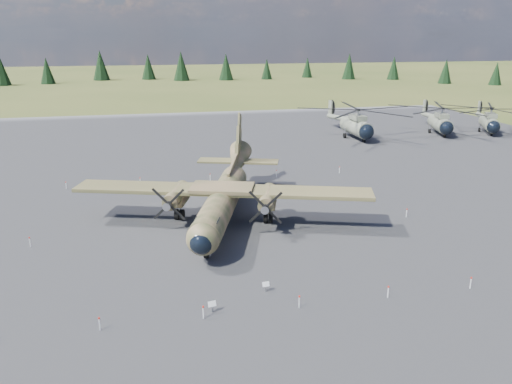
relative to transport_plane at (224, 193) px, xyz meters
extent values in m
plane|color=brown|center=(0.26, -3.00, -2.52)|extent=(500.00, 500.00, 0.00)
cube|color=slate|center=(0.26, 7.00, -2.52)|extent=(120.00, 120.00, 0.04)
cylinder|color=#3A4324|center=(-0.43, -1.35, -0.42)|extent=(7.41, 16.43, 2.56)
sphere|color=#3A4324|center=(-2.91, -9.18, -0.42)|extent=(3.15, 3.15, 2.50)
sphere|color=black|center=(-3.07, -9.66, -0.46)|extent=(2.31, 2.31, 1.84)
cube|color=black|center=(-2.47, -7.79, 0.27)|extent=(2.18, 1.94, 0.50)
cone|color=#3A4324|center=(2.83, 8.92, 0.54)|extent=(4.29, 6.74, 3.84)
cube|color=#AAACAF|center=(-0.15, -0.48, -1.47)|extent=(3.31, 5.75, 0.46)
cube|color=#2E331B|center=(-0.29, -0.91, 0.63)|extent=(26.17, 10.97, 0.32)
cube|color=#3A4324|center=(-0.29, -0.91, 0.83)|extent=(6.21, 4.79, 0.32)
cylinder|color=#3A4324|center=(-4.29, 0.07, 0.13)|extent=(2.74, 4.94, 1.37)
cube|color=#3A4324|center=(-4.07, 0.77, -0.47)|extent=(2.24, 3.37, 0.73)
cone|color=gray|center=(-5.19, -2.76, 0.13)|extent=(0.91, 0.99, 0.69)
cylinder|color=black|center=(-4.07, 0.77, -2.02)|extent=(1.07, 1.20, 1.00)
cylinder|color=#3A4324|center=(3.54, -2.42, 0.13)|extent=(2.74, 4.94, 1.37)
cube|color=#3A4324|center=(3.76, -1.72, -0.47)|extent=(2.24, 3.37, 0.73)
cone|color=gray|center=(2.65, -5.24, 0.13)|extent=(0.91, 0.99, 0.69)
cylinder|color=black|center=(3.76, -1.72, -2.02)|extent=(1.07, 1.20, 1.00)
cube|color=#3A4324|center=(1.78, 5.61, 1.09)|extent=(2.33, 6.65, 1.53)
cube|color=#2E331B|center=(2.97, 9.36, 0.58)|extent=(8.96, 4.57, 0.20)
cylinder|color=gray|center=(-2.58, -8.13, -1.35)|extent=(0.16, 0.16, 0.82)
cylinder|color=black|center=(-2.58, -8.13, -2.02)|extent=(0.56, 0.91, 0.85)
cylinder|color=gray|center=(26.47, 32.28, -0.60)|extent=(2.79, 7.55, 2.60)
sphere|color=black|center=(26.57, 28.54, -0.65)|extent=(2.45, 2.45, 2.39)
sphere|color=gray|center=(26.38, 36.02, -0.60)|extent=(2.45, 2.45, 2.39)
cube|color=gray|center=(26.48, 31.86, 1.07)|extent=(1.85, 3.37, 0.78)
cylinder|color=gray|center=(26.48, 31.86, 1.85)|extent=(0.38, 0.38, 1.04)
cylinder|color=gray|center=(26.28, 39.92, -0.23)|extent=(1.10, 8.90, 1.49)
cube|color=gray|center=(26.18, 43.81, 1.07)|extent=(0.27, 1.46, 2.50)
cylinder|color=black|center=(26.54, 43.82, 1.07)|extent=(0.13, 2.70, 2.70)
cylinder|color=black|center=(26.55, 29.16, -2.10)|extent=(0.31, 0.71, 0.71)
cylinder|color=black|center=(25.04, 33.49, -2.10)|extent=(0.33, 0.84, 0.83)
cylinder|color=gray|center=(25.04, 33.49, -1.56)|extent=(0.15, 0.15, 1.51)
cylinder|color=black|center=(27.84, 33.56, -2.10)|extent=(0.33, 0.84, 0.83)
cylinder|color=gray|center=(27.84, 33.56, -1.56)|extent=(0.15, 0.15, 1.51)
cylinder|color=gray|center=(41.91, 32.85, -0.72)|extent=(4.20, 7.40, 2.43)
sphere|color=black|center=(40.99, 29.47, -0.77)|extent=(2.75, 2.75, 2.24)
sphere|color=gray|center=(42.84, 36.23, -0.72)|extent=(2.75, 2.75, 2.24)
cube|color=gray|center=(41.81, 32.47, 0.84)|extent=(2.42, 3.44, 0.73)
cylinder|color=gray|center=(41.81, 32.47, 1.57)|extent=(0.43, 0.43, 0.97)
cylinder|color=gray|center=(43.81, 39.75, -0.38)|extent=(2.99, 8.23, 1.39)
cube|color=gray|center=(44.77, 43.27, 0.84)|extent=(0.57, 1.37, 2.34)
cylinder|color=black|center=(45.10, 43.18, 0.84)|extent=(0.73, 2.46, 2.53)
cylinder|color=black|center=(41.14, 30.03, -2.13)|extent=(0.44, 0.71, 0.66)
cylinder|color=black|center=(40.96, 34.32, -2.13)|extent=(0.49, 0.83, 0.78)
cylinder|color=gray|center=(40.96, 34.32, -1.62)|extent=(0.17, 0.17, 1.41)
cylinder|color=black|center=(43.49, 33.63, -2.13)|extent=(0.49, 0.83, 0.78)
cylinder|color=gray|center=(43.49, 33.63, -1.62)|extent=(0.17, 0.17, 1.41)
cylinder|color=gray|center=(50.82, 32.14, -0.82)|extent=(4.87, 6.97, 2.30)
sphere|color=black|center=(49.43, 29.14, -0.87)|extent=(2.81, 2.81, 2.11)
sphere|color=gray|center=(52.22, 35.14, -0.82)|extent=(2.81, 2.81, 2.11)
cube|color=gray|center=(50.67, 31.81, 0.65)|extent=(2.65, 3.32, 0.69)
cylinder|color=gray|center=(50.67, 31.81, 1.34)|extent=(0.44, 0.44, 0.92)
cylinder|color=gray|center=(53.67, 38.26, -0.50)|extent=(4.00, 7.44, 1.31)
cube|color=gray|center=(55.12, 41.39, 0.65)|extent=(0.73, 1.25, 2.20)
cylinder|color=black|center=(55.41, 41.25, 0.65)|extent=(1.06, 2.19, 2.39)
cylinder|color=black|center=(49.66, 29.64, -2.15)|extent=(0.50, 0.67, 0.62)
cylinder|color=black|center=(50.16, 33.66, -2.15)|extent=(0.56, 0.78, 0.73)
cylinder|color=gray|center=(50.16, 33.66, -1.67)|extent=(0.17, 0.17, 1.33)
cylinder|color=black|center=(52.41, 32.62, -2.15)|extent=(0.56, 0.78, 0.73)
cylinder|color=gray|center=(52.41, 32.62, -1.67)|extent=(0.17, 0.17, 1.33)
cube|color=gray|center=(-3.14, -15.86, -2.21)|extent=(0.10, 0.10, 0.61)
cube|color=white|center=(-3.14, -15.92, -1.92)|extent=(0.52, 0.30, 0.34)
cube|color=gray|center=(0.68, -14.03, -2.23)|extent=(0.09, 0.09, 0.58)
cube|color=white|center=(0.68, -14.08, -1.95)|extent=(0.48, 0.23, 0.33)
cylinder|color=white|center=(-9.74, -16.50, -2.12)|extent=(0.07, 0.07, 0.80)
cylinder|color=red|center=(-9.74, -16.50, -1.72)|extent=(0.12, 0.12, 0.10)
cylinder|color=white|center=(-3.74, -16.50, -2.12)|extent=(0.07, 0.07, 0.80)
cylinder|color=red|center=(-3.74, -16.50, -1.72)|extent=(0.12, 0.12, 0.10)
cylinder|color=white|center=(2.26, -16.50, -2.12)|extent=(0.07, 0.07, 0.80)
cylinder|color=red|center=(2.26, -16.50, -1.72)|extent=(0.12, 0.12, 0.10)
cylinder|color=white|center=(8.26, -16.50, -2.12)|extent=(0.07, 0.07, 0.80)
cylinder|color=red|center=(8.26, -16.50, -1.72)|extent=(0.12, 0.12, 0.10)
cylinder|color=white|center=(14.26, -16.50, -2.12)|extent=(0.07, 0.07, 0.80)
cylinder|color=red|center=(14.26, -16.50, -1.72)|extent=(0.12, 0.12, 0.10)
cylinder|color=white|center=(-15.74, 13.00, -2.12)|extent=(0.07, 0.07, 0.80)
cylinder|color=red|center=(-15.74, 13.00, -1.72)|extent=(0.12, 0.12, 0.10)
cylinder|color=white|center=(-7.74, 13.00, -2.12)|extent=(0.07, 0.07, 0.80)
cylinder|color=red|center=(-7.74, 13.00, -1.72)|extent=(0.12, 0.12, 0.10)
cylinder|color=white|center=(0.26, 13.00, -2.12)|extent=(0.07, 0.07, 0.80)
cylinder|color=red|center=(0.26, 13.00, -1.72)|extent=(0.12, 0.12, 0.10)
cylinder|color=white|center=(8.26, 13.00, -2.12)|extent=(0.07, 0.07, 0.80)
cylinder|color=red|center=(8.26, 13.00, -1.72)|extent=(0.12, 0.12, 0.10)
cylinder|color=white|center=(16.26, 13.00, -2.12)|extent=(0.07, 0.07, 0.80)
cylinder|color=red|center=(16.26, 13.00, -1.72)|extent=(0.12, 0.12, 0.10)
cylinder|color=white|center=(-16.24, -3.00, -2.12)|extent=(0.07, 0.07, 0.80)
cylinder|color=red|center=(-16.24, -3.00, -1.72)|extent=(0.12, 0.12, 0.10)
cylinder|color=white|center=(16.76, -3.00, -2.12)|extent=(0.07, 0.07, 0.80)
cylinder|color=red|center=(16.76, -3.00, -1.72)|extent=(0.12, 0.12, 0.10)
cone|color=black|center=(108.26, 108.01, 1.23)|extent=(4.20, 4.20, 7.51)
cone|color=black|center=(94.68, 116.46, 1.60)|extent=(4.62, 4.62, 8.24)
cone|color=black|center=(84.53, 134.94, 1.73)|extent=(4.76, 4.76, 8.49)
cone|color=black|center=(68.77, 140.16, 2.29)|extent=(5.38, 5.38, 9.61)
cone|color=black|center=(55.63, 150.89, 1.32)|extent=(4.30, 4.30, 7.67)
cone|color=black|center=(38.04, 145.99, 1.25)|extent=(4.22, 4.22, 7.54)
cone|color=black|center=(22.46, 145.99, 2.27)|extent=(5.36, 5.36, 9.57)
cone|color=black|center=(6.01, 147.24, 2.72)|extent=(5.86, 5.86, 10.47)
cone|color=black|center=(-5.87, 154.67, 2.14)|extent=(5.22, 5.22, 9.31)
cone|color=black|center=(-23.11, 154.87, 2.89)|extent=(6.06, 6.06, 10.82)
cone|color=black|center=(-40.03, 143.76, 1.89)|extent=(4.93, 4.93, 8.81)
cone|color=black|center=(-53.90, 140.97, 2.46)|extent=(5.58, 5.58, 9.97)
camera|label=1|loc=(-6.10, -42.93, 13.86)|focal=35.00mm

